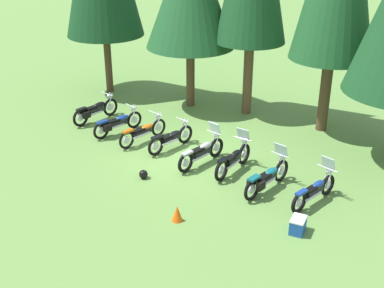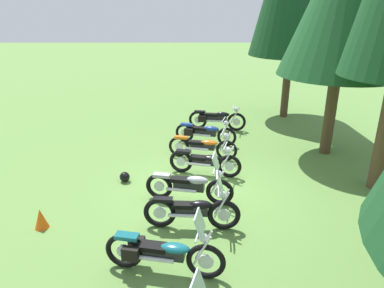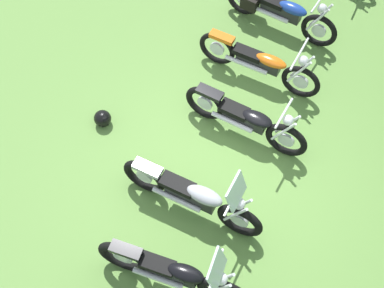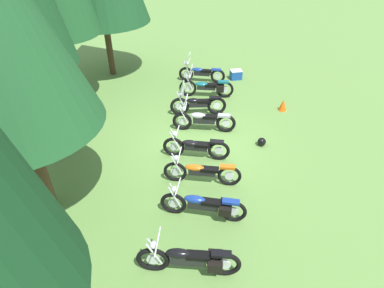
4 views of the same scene
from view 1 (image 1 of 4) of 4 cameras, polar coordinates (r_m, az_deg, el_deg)
The scene contains 12 objects.
ground_plane at distance 18.24m, azimuth -0.69°, elevation -1.40°, with size 80.00×80.00×0.00m, color #608C42.
motorcycle_0 at distance 21.43m, azimuth -10.78°, elevation 3.70°, with size 0.84×2.29×1.03m.
motorcycle_1 at distance 20.09m, azimuth -8.38°, elevation 2.32°, with size 0.91×2.21×1.00m.
motorcycle_2 at distance 19.27m, azimuth -5.45°, elevation 1.42°, with size 0.82×2.26×1.00m.
motorcycle_3 at distance 18.64m, azimuth -2.35°, elevation 0.66°, with size 0.76×2.14×1.01m.
motorcycle_4 at distance 17.53m, azimuth 1.14°, elevation -0.87°, with size 0.72×2.28×1.37m.
motorcycle_5 at distance 17.09m, azimuth 4.67°, elevation -1.70°, with size 0.67×2.20×1.38m.
motorcycle_6 at distance 16.10m, azimuth 8.35°, elevation -3.70°, with size 0.83×2.31×1.38m.
motorcycle_7 at distance 15.73m, azimuth 13.56°, elevation -5.04°, with size 0.85×2.12×1.35m.
picnic_cooler at distance 14.43m, azimuth 11.75°, elevation -8.87°, with size 0.43×0.57×0.45m.
traffic_cone at distance 14.60m, azimuth -1.67°, elevation -7.76°, with size 0.32×0.32×0.48m, color #EA590F.
dropped_helmet at distance 16.84m, azimuth -5.46°, elevation -3.39°, with size 0.29×0.29×0.29m, color black.
Camera 1 is at (8.63, -13.81, 8.22)m, focal length 47.71 mm.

